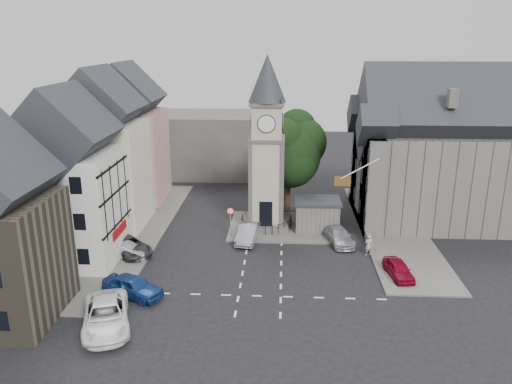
# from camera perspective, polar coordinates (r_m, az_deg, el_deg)

# --- Properties ---
(ground) EXTENTS (120.00, 120.00, 0.00)m
(ground) POSITION_cam_1_polar(r_m,az_deg,el_deg) (41.11, 0.79, -8.08)
(ground) COLOR black
(ground) RESTS_ON ground
(pavement_west) EXTENTS (6.00, 30.00, 0.14)m
(pavement_west) POSITION_cam_1_polar(r_m,az_deg,el_deg) (48.61, -13.83, -4.40)
(pavement_west) COLOR #595651
(pavement_west) RESTS_ON ground
(pavement_east) EXTENTS (6.00, 26.00, 0.14)m
(pavement_east) POSITION_cam_1_polar(r_m,az_deg,el_deg) (49.54, 15.23, -4.10)
(pavement_east) COLOR #595651
(pavement_east) RESTS_ON ground
(central_island) EXTENTS (10.00, 8.00, 0.16)m
(central_island) POSITION_cam_1_polar(r_m,az_deg,el_deg) (48.41, 2.97, -3.98)
(central_island) COLOR #595651
(central_island) RESTS_ON ground
(road_markings) EXTENTS (20.00, 8.00, 0.01)m
(road_markings) POSITION_cam_1_polar(r_m,az_deg,el_deg) (36.22, 0.41, -11.80)
(road_markings) COLOR silver
(road_markings) RESTS_ON ground
(clock_tower) EXTENTS (4.86, 4.86, 16.25)m
(clock_tower) POSITION_cam_1_polar(r_m,az_deg,el_deg) (46.12, 1.25, 5.40)
(clock_tower) COLOR #4C4944
(clock_tower) RESTS_ON ground
(stone_shelter) EXTENTS (4.30, 3.30, 3.08)m
(stone_shelter) POSITION_cam_1_polar(r_m,az_deg,el_deg) (47.54, 6.98, -2.60)
(stone_shelter) COLOR slate
(stone_shelter) RESTS_ON ground
(town_tree) EXTENTS (7.20, 7.20, 10.80)m
(town_tree) POSITION_cam_1_polar(r_m,az_deg,el_deg) (51.24, 3.68, 5.26)
(town_tree) COLOR black
(town_tree) RESTS_ON ground
(warning_sign_post) EXTENTS (0.70, 0.19, 2.85)m
(warning_sign_post) POSITION_cam_1_polar(r_m,az_deg,el_deg) (45.56, -2.94, -2.74)
(warning_sign_post) COLOR black
(warning_sign_post) RESTS_ON ground
(terrace_pink) EXTENTS (8.10, 7.60, 12.80)m
(terrace_pink) POSITION_cam_1_polar(r_m,az_deg,el_deg) (56.85, -14.36, 5.56)
(terrace_pink) COLOR tan
(terrace_pink) RESTS_ON ground
(terrace_cream) EXTENTS (8.10, 7.60, 12.80)m
(terrace_cream) POSITION_cam_1_polar(r_m,az_deg,el_deg) (49.46, -17.05, 3.63)
(terrace_cream) COLOR beige
(terrace_cream) RESTS_ON ground
(terrace_tudor) EXTENTS (8.10, 7.60, 12.00)m
(terrace_tudor) POSITION_cam_1_polar(r_m,az_deg,el_deg) (42.40, -20.60, 0.51)
(terrace_tudor) COLOR silver
(terrace_tudor) RESTS_ON ground
(backdrop_west) EXTENTS (20.00, 10.00, 8.00)m
(backdrop_west) POSITION_cam_1_polar(r_m,az_deg,el_deg) (67.88, -8.40, 5.53)
(backdrop_west) COLOR #4C4944
(backdrop_west) RESTS_ON ground
(east_building) EXTENTS (14.40, 11.40, 12.60)m
(east_building) POSITION_cam_1_polar(r_m,az_deg,el_deg) (51.41, 19.04, 3.58)
(east_building) COLOR slate
(east_building) RESTS_ON ground
(east_boundary_wall) EXTENTS (0.40, 16.00, 0.90)m
(east_boundary_wall) POSITION_cam_1_polar(r_m,az_deg,el_deg) (50.74, 11.73, -2.87)
(east_boundary_wall) COLOR slate
(east_boundary_wall) RESTS_ON ground
(flagpole) EXTENTS (3.68, 0.10, 2.74)m
(flagpole) POSITION_cam_1_polar(r_m,az_deg,el_deg) (42.96, 11.79, 2.61)
(flagpole) COLOR white
(flagpole) RESTS_ON ground
(car_west_blue) EXTENTS (4.93, 3.49, 1.56)m
(car_west_blue) POSITION_cam_1_polar(r_m,az_deg,el_deg) (36.90, -13.92, -10.42)
(car_west_blue) COLOR navy
(car_west_blue) RESTS_ON ground
(car_west_silver) EXTENTS (4.30, 2.19, 1.35)m
(car_west_silver) POSITION_cam_1_polar(r_m,az_deg,el_deg) (43.08, -14.76, -6.48)
(car_west_silver) COLOR #97989F
(car_west_silver) RESTS_ON ground
(car_west_grey) EXTENTS (5.44, 5.37, 1.45)m
(car_west_grey) POSITION_cam_1_polar(r_m,az_deg,el_deg) (43.80, -14.43, -5.97)
(car_west_grey) COLOR #333235
(car_west_grey) RESTS_ON ground
(car_island_silver) EXTENTS (2.12, 4.74, 1.51)m
(car_island_silver) POSITION_cam_1_polar(r_m,az_deg,el_deg) (45.01, -0.92, -4.72)
(car_island_silver) COLOR #9C9FA4
(car_island_silver) RESTS_ON ground
(car_island_east) EXTENTS (2.90, 4.98, 1.36)m
(car_island_east) POSITION_cam_1_polar(r_m,az_deg,el_deg) (45.22, 9.44, -4.96)
(car_island_east) COLOR #A3A5AB
(car_island_east) RESTS_ON ground
(car_east_red) EXTENTS (2.12, 4.03, 1.31)m
(car_east_red) POSITION_cam_1_polar(r_m,az_deg,el_deg) (40.05, 15.97, -8.49)
(car_east_red) COLOR maroon
(car_east_red) RESTS_ON ground
(van_sw_white) EXTENTS (4.58, 6.62, 1.68)m
(van_sw_white) POSITION_cam_1_polar(r_m,az_deg,el_deg) (33.73, -16.79, -13.35)
(van_sw_white) COLOR white
(van_sw_white) RESTS_ON ground
(pedestrian) EXTENTS (0.77, 0.65, 1.82)m
(pedestrian) POSITION_cam_1_polar(r_m,az_deg,el_deg) (43.16, 12.73, -5.94)
(pedestrian) COLOR #AFAA91
(pedestrian) RESTS_ON ground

